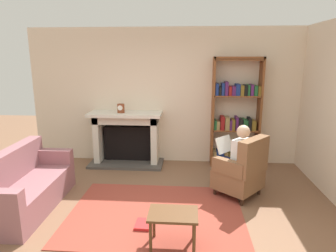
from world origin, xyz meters
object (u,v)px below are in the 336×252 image
Objects in this scene: bookshelf at (235,116)px; side_table at (173,218)px; mantel_clock at (121,108)px; armchair_reading at (242,170)px; seated_reader at (236,157)px; fireplace at (127,136)px; sofa_floral at (24,187)px.

bookshelf reaches higher than side_table.
armchair_reading is at bearing -30.09° from mantel_clock.
mantel_clock is 0.08× the size of bookshelf.
fireplace is at bearing -81.50° from seated_reader.
armchair_reading reaches higher than side_table.
sofa_floral is at bearing 161.32° from side_table.
bookshelf reaches higher than armchair_reading.
fireplace is 2.20m from bookshelf.
armchair_reading is at bearing 53.77° from side_table.
seated_reader reaches higher than fireplace.
side_table is at bearing -67.91° from fireplace.
armchair_reading is at bearing -92.91° from bookshelf.
side_table is (-0.90, -1.42, -0.26)m from seated_reader.
fireplace is at bearing -29.63° from sofa_floral.
armchair_reading is (2.08, -1.35, -0.14)m from fireplace.
bookshelf is at bearing 68.87° from side_table.
seated_reader is 3.16m from sofa_floral.
sofa_floral is (-0.99, -1.87, -0.83)m from mantel_clock.
mantel_clock is 2.24m from bookshelf.
seated_reader is 2.04× the size of side_table.
fireplace is 2.37m from seated_reader.
fireplace reaches higher than side_table.
bookshelf is 3.82× the size of side_table.
bookshelf is 3.86m from sofa_floral.
armchair_reading is (-0.07, -1.39, -0.57)m from bookshelf.
side_table is (1.18, -2.60, -0.79)m from mantel_clock.
bookshelf reaches higher than mantel_clock.
mantel_clock is at bearing 114.32° from side_table.
fireplace is 2.92m from side_table.
mantel_clock is at bearing -78.97° from armchair_reading.
seated_reader is at bearing -96.91° from bookshelf.
side_table is at bearing 8.88° from seated_reader.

